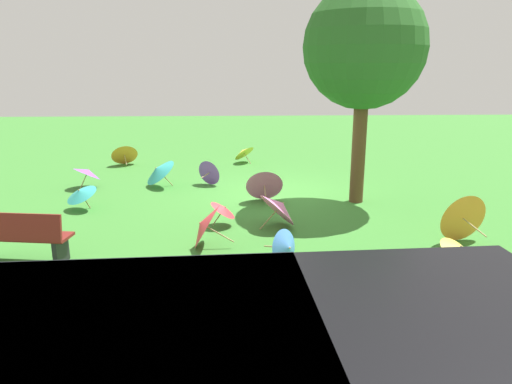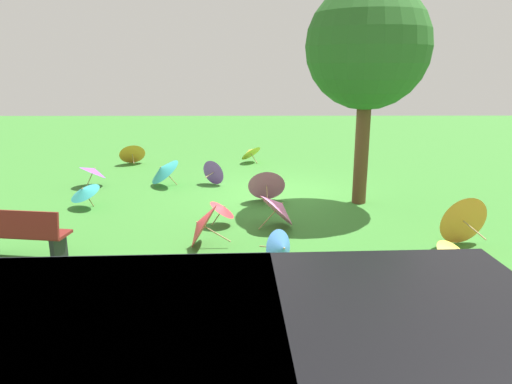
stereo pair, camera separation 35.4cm
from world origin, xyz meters
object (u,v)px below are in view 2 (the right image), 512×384
at_px(shade_tree, 368,48).
at_px(parasol_blue_0, 281,248).
at_px(parasol_teal_0, 163,170).
at_px(parasol_yellow_0, 455,252).
at_px(parasol_pink_1, 266,183).
at_px(parasol_red_2, 223,208).
at_px(parasol_yellow_2, 250,152).
at_px(parasol_pink_0, 279,207).
at_px(parasol_purple_0, 94,171).
at_px(parasol_purple_1, 215,172).
at_px(parasol_orange_1, 461,219).
at_px(park_bench, 19,234).
at_px(parasol_teal_1, 84,191).
at_px(parasol_red_1, 201,224).
at_px(parasol_orange_0, 132,153).
at_px(van_dark, 206,384).

xyz_separation_m(shade_tree, parasol_blue_0, (2.08, 3.69, -3.23)).
bearing_deg(parasol_teal_0, parasol_yellow_0, 135.09).
bearing_deg(parasol_blue_0, parasol_teal_0, -61.44).
xyz_separation_m(parasol_pink_1, parasol_yellow_0, (-2.83, 4.14, -0.09)).
relative_size(parasol_teal_0, parasol_red_2, 1.96).
bearing_deg(parasol_yellow_2, parasol_pink_0, 95.32).
relative_size(parasol_purple_0, parasol_purple_1, 1.40).
relative_size(parasol_orange_1, parasol_red_2, 1.65).
bearing_deg(park_bench, parasol_pink_0, -159.72).
relative_size(parasol_pink_1, parasol_teal_1, 0.92).
height_order(parasol_purple_0, parasol_blue_0, parasol_purple_0).
distance_m(parasol_purple_0, parasol_red_1, 5.58).
bearing_deg(parasol_teal_0, parasol_orange_0, -62.48).
distance_m(shade_tree, parasol_red_1, 5.45).
bearing_deg(parasol_pink_0, parasol_yellow_2, -84.68).
bearing_deg(parasol_blue_0, parasol_purple_0, -48.21).
distance_m(parasol_pink_1, parasol_yellow_2, 4.71).
bearing_deg(parasol_purple_1, parasol_red_1, 91.39).
bearing_deg(parasol_orange_0, parasol_purple_1, 136.42).
height_order(parasol_blue_0, parasol_teal_1, parasol_teal_1).
height_order(parasol_pink_1, parasol_red_1, parasol_pink_1).
height_order(parasol_pink_1, parasol_blue_0, parasol_pink_1).
relative_size(parasol_pink_0, parasol_yellow_2, 1.15).
xyz_separation_m(shade_tree, parasol_pink_1, (2.21, -0.18, -3.10)).
distance_m(parasol_pink_1, parasol_yellow_0, 5.02).
distance_m(park_bench, parasol_purple_0, 5.05).
relative_size(van_dark, parasol_teal_1, 4.77).
distance_m(parasol_pink_0, parasol_teal_1, 4.57).
bearing_deg(parasol_yellow_0, parasol_teal_0, -44.91).
relative_size(parasol_pink_0, parasol_purple_0, 1.09).
xyz_separation_m(parasol_yellow_0, parasol_blue_0, (2.70, -0.27, -0.04)).
xyz_separation_m(park_bench, parasol_pink_0, (-4.41, -1.63, -0.04)).
relative_size(van_dark, parasol_yellow_0, 5.88).
height_order(park_bench, parasol_red_1, park_bench).
bearing_deg(parasol_blue_0, parasol_pink_1, -88.07).
bearing_deg(parasol_blue_0, parasol_purple_1, -74.78).
height_order(parasol_purple_0, parasol_pink_1, parasol_pink_1).
height_order(van_dark, parasol_purple_0, van_dark).
xyz_separation_m(parasol_pink_0, parasol_red_2, (1.13, -0.11, -0.06)).
bearing_deg(parasol_orange_0, parasol_yellow_2, -177.12).
xyz_separation_m(parasol_yellow_2, parasol_teal_1, (3.75, 5.30, 0.04)).
height_order(parasol_red_1, parasol_red_2, parasol_red_1).
bearing_deg(parasol_yellow_0, parasol_orange_1, -116.14).
bearing_deg(parasol_orange_0, parasol_pink_0, 125.21).
distance_m(van_dark, parasol_teal_1, 8.20).
distance_m(parasol_purple_0, parasol_blue_0, 7.13).
xyz_separation_m(parasol_orange_0, parasol_yellow_2, (-3.93, -0.20, -0.01)).
distance_m(parasol_yellow_0, parasol_red_1, 4.25).
bearing_deg(parasol_teal_0, parasol_orange_1, 145.26).
height_order(shade_tree, parasol_blue_0, shade_tree).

